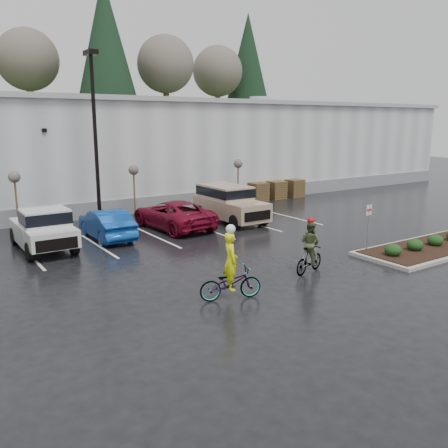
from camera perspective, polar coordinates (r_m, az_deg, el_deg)
ground at (r=18.85m, az=9.76°, el=-5.44°), size 120.00×120.00×0.00m
warehouse at (r=37.15m, az=-14.25°, el=8.75°), size 60.50×15.50×7.20m
wooded_ridge at (r=59.33m, az=-21.84°, el=8.79°), size 80.00×25.00×6.00m
lamppost at (r=26.35m, az=-15.32°, el=11.86°), size 0.50×1.00×9.22m
sapling_west at (r=26.49m, az=-23.89°, el=4.82°), size 0.60×0.60×3.20m
sapling_mid at (r=28.32m, az=-10.82°, el=6.07°), size 0.60×0.60×3.20m
sapling_east at (r=31.99m, az=1.71°, el=6.96°), size 0.60×0.60×3.20m
pallet_stack_a at (r=34.51m, az=4.12°, el=3.89°), size 1.20×1.20×1.35m
pallet_stack_b at (r=35.57m, az=6.29°, el=4.09°), size 1.20×1.20×1.35m
pallet_stack_c at (r=36.74m, az=8.45°, el=4.29°), size 1.20×1.20×1.35m
curb_island at (r=23.52m, az=24.00°, el=-2.60°), size 8.00×3.00×0.15m
mulch_bed at (r=23.50m, az=24.02°, el=-2.37°), size 7.60×2.60×0.04m
shrub_a at (r=21.02m, az=19.67°, el=-2.97°), size 0.70×0.70×0.52m
shrub_b at (r=22.21m, az=21.99°, el=-2.35°), size 0.70×0.70×0.52m
shrub_c at (r=23.44m, az=24.07°, el=-1.80°), size 0.70×0.70×0.52m
fire_lane_sign at (r=21.35m, az=16.97°, el=0.19°), size 0.30×0.05×2.20m
pickup_white at (r=22.91m, az=-21.13°, el=-0.40°), size 2.10×5.20×1.96m
car_blue at (r=24.00m, az=-13.96°, el=0.02°), size 1.68×4.52×1.48m
car_red at (r=25.67m, az=-6.16°, el=1.16°), size 2.93×5.67×1.53m
suv_tan at (r=27.20m, az=0.82°, el=2.42°), size 2.20×5.10×2.06m
cyclist_hivis at (r=15.37m, az=0.79°, el=-6.35°), size 2.18×1.27×2.50m
cyclist_olive at (r=18.27m, az=10.25°, el=-3.40°), size 1.74×0.91×2.18m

